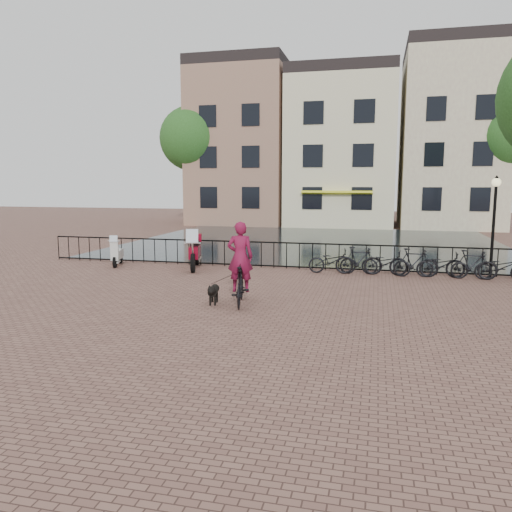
% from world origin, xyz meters
% --- Properties ---
extents(ground, '(100.00, 100.00, 0.00)m').
position_xyz_m(ground, '(0.00, 0.00, 0.00)').
color(ground, brown).
rests_on(ground, ground).
extents(canal_water, '(20.00, 20.00, 0.00)m').
position_xyz_m(canal_water, '(0.00, 17.30, 0.00)').
color(canal_water, black).
rests_on(canal_water, ground).
extents(railing, '(20.00, 0.05, 1.02)m').
position_xyz_m(railing, '(0.00, 8.00, 0.50)').
color(railing, black).
rests_on(railing, ground).
extents(canal_house_left, '(7.50, 9.00, 12.80)m').
position_xyz_m(canal_house_left, '(-7.50, 30.00, 6.40)').
color(canal_house_left, '#966957').
rests_on(canal_house_left, ground).
extents(canal_house_mid, '(8.00, 9.50, 11.80)m').
position_xyz_m(canal_house_mid, '(0.50, 30.00, 5.90)').
color(canal_house_mid, beige).
rests_on(canal_house_mid, ground).
extents(canal_house_right, '(7.00, 9.00, 13.30)m').
position_xyz_m(canal_house_right, '(8.50, 30.00, 6.65)').
color(canal_house_right, tan).
rests_on(canal_house_right, ground).
extents(tree_far_left, '(5.04, 5.04, 9.27)m').
position_xyz_m(tree_far_left, '(-11.00, 27.00, 6.73)').
color(tree_far_left, black).
rests_on(tree_far_left, ground).
extents(tree_far_right, '(4.76, 4.76, 8.76)m').
position_xyz_m(tree_far_right, '(12.00, 27.00, 6.35)').
color(tree_far_right, black).
rests_on(tree_far_right, ground).
extents(lamp_post, '(0.30, 0.30, 3.45)m').
position_xyz_m(lamp_post, '(7.20, 7.60, 2.38)').
color(lamp_post, black).
rests_on(lamp_post, ground).
extents(cyclist, '(0.93, 2.00, 2.64)m').
position_xyz_m(cyclist, '(-0.19, 2.00, 1.00)').
color(cyclist, black).
rests_on(cyclist, ground).
extents(dog, '(0.43, 0.91, 0.59)m').
position_xyz_m(dog, '(-0.93, 1.92, 0.29)').
color(dog, black).
rests_on(dog, ground).
extents(motorcycle, '(1.15, 2.38, 1.65)m').
position_xyz_m(motorcycle, '(-3.43, 7.16, 0.83)').
color(motorcycle, maroon).
rests_on(motorcycle, ground).
extents(scooter, '(0.81, 1.46, 1.30)m').
position_xyz_m(scooter, '(-6.70, 7.11, 0.65)').
color(scooter, silver).
rests_on(scooter, ground).
extents(parked_bike_0, '(1.77, 0.80, 0.90)m').
position_xyz_m(parked_bike_0, '(1.80, 7.40, 0.45)').
color(parked_bike_0, black).
rests_on(parked_bike_0, ground).
extents(parked_bike_1, '(1.69, 0.59, 1.00)m').
position_xyz_m(parked_bike_1, '(2.75, 7.40, 0.50)').
color(parked_bike_1, black).
rests_on(parked_bike_1, ground).
extents(parked_bike_2, '(1.79, 0.85, 0.90)m').
position_xyz_m(parked_bike_2, '(3.70, 7.40, 0.45)').
color(parked_bike_2, black).
rests_on(parked_bike_2, ground).
extents(parked_bike_3, '(1.68, 0.52, 1.00)m').
position_xyz_m(parked_bike_3, '(4.65, 7.40, 0.50)').
color(parked_bike_3, black).
rests_on(parked_bike_3, ground).
extents(parked_bike_4, '(1.72, 0.62, 0.90)m').
position_xyz_m(parked_bike_4, '(5.60, 7.40, 0.45)').
color(parked_bike_4, black).
rests_on(parked_bike_4, ground).
extents(parked_bike_5, '(1.71, 0.67, 1.00)m').
position_xyz_m(parked_bike_5, '(6.55, 7.40, 0.50)').
color(parked_bike_5, black).
rests_on(parked_bike_5, ground).
extents(parked_bike_6, '(1.72, 0.60, 0.90)m').
position_xyz_m(parked_bike_6, '(7.50, 7.40, 0.45)').
color(parked_bike_6, black).
rests_on(parked_bike_6, ground).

